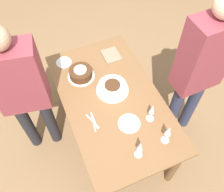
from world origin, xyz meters
TOP-DOWN VIEW (x-y plane):
  - ground_plane at (0.00, 0.00)m, footprint 12.00×12.00m
  - dining_table at (0.00, 0.00)m, footprint 1.45×0.83m
  - cake_center_white at (-0.09, 0.04)m, footprint 0.29×0.29m
  - cake_front_chocolate at (-0.35, -0.16)m, footprint 0.25×0.25m
  - wine_glass_near at (0.30, 0.21)m, footprint 0.07×0.07m
  - wine_glass_far at (0.52, 0.23)m, footprint 0.07×0.07m
  - wine_glass_extra at (0.55, -0.02)m, footprint 0.06×0.06m
  - dessert_plate_left at (-0.58, -0.26)m, footprint 0.15×0.15m
  - dessert_plate_right at (0.28, 0.03)m, footprint 0.19×0.19m
  - fork_pile at (0.15, -0.23)m, footprint 0.19×0.07m
  - napkin_stack at (-0.48, 0.20)m, footprint 0.19×0.16m
  - person_cutting at (-0.25, -0.68)m, footprint 0.29×0.43m
  - person_watching at (0.16, 0.72)m, footprint 0.23×0.40m

SIDE VIEW (x-z plane):
  - ground_plane at x=0.00m, z-range 0.00..0.00m
  - dining_table at x=0.00m, z-range 0.25..1.00m
  - dessert_plate_left at x=-0.58m, z-range 0.75..0.76m
  - dessert_plate_right at x=0.28m, z-range 0.75..0.76m
  - fork_pile at x=0.15m, z-range 0.75..0.76m
  - napkin_stack at x=-0.48m, z-range 0.75..0.77m
  - cake_center_white at x=-0.09m, z-range 0.74..0.83m
  - cake_front_chocolate at x=-0.35m, z-range 0.74..0.84m
  - wine_glass_near at x=0.30m, z-range 0.79..0.99m
  - wine_glass_extra at x=0.55m, z-range 0.79..1.00m
  - wine_glass_far at x=0.52m, z-range 0.79..1.01m
  - person_cutting at x=-0.25m, z-range 0.16..1.73m
  - person_watching at x=0.16m, z-range 0.18..1.88m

